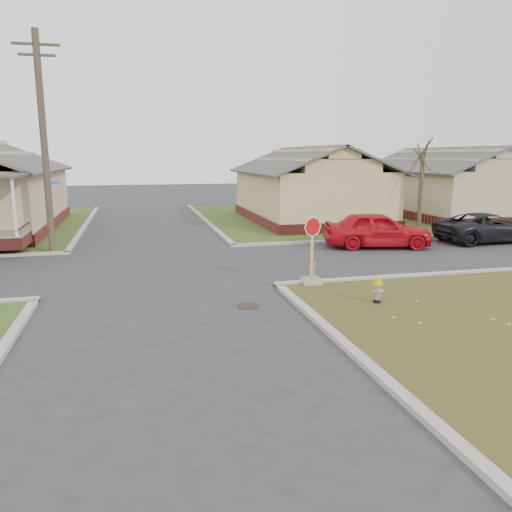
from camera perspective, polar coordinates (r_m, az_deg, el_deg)
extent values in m
plane|color=#2C2C2F|center=(14.08, -10.22, -5.72)|extent=(120.00, 120.00, 0.00)
cube|color=#2A4016|center=(39.01, 22.09, 4.60)|extent=(37.00, 19.00, 0.05)
cylinder|color=black|center=(13.89, -0.95, -5.74)|extent=(0.64, 0.64, 0.01)
cube|color=maroon|center=(32.03, 5.97, 4.56)|extent=(7.20, 11.20, 0.60)
cube|color=tan|center=(31.88, 6.03, 7.41)|extent=(7.00, 11.00, 2.60)
cube|color=maroon|center=(36.61, 20.93, 4.72)|extent=(7.20, 11.20, 0.60)
cube|color=#C1AD8B|center=(36.48, 21.11, 7.22)|extent=(7.00, 11.00, 2.60)
cylinder|color=#403124|center=(22.61, -23.04, 11.55)|extent=(0.28, 0.28, 9.00)
cube|color=#403124|center=(23.01, -23.85, 21.27)|extent=(1.80, 0.10, 0.10)
cube|color=#403124|center=(22.94, -23.77, 20.29)|extent=(1.40, 0.10, 0.10)
cylinder|color=#403124|center=(27.92, 18.29, 6.85)|extent=(0.22, 0.22, 4.20)
cylinder|color=black|center=(14.45, 13.65, -5.01)|extent=(0.20, 0.20, 0.09)
cylinder|color=#A4A4A9|center=(14.38, 13.70, -4.02)|extent=(0.18, 0.18, 0.42)
sphere|color=#A4A4A9|center=(14.33, 13.74, -3.21)|extent=(0.18, 0.18, 0.18)
cylinder|color=#E0B10B|center=(14.32, 13.74, -3.07)|extent=(0.28, 0.28, 0.06)
cylinder|color=#E0B10B|center=(14.31, 13.75, -2.82)|extent=(0.20, 0.20, 0.09)
sphere|color=#E0B10B|center=(14.29, 13.77, -2.60)|extent=(0.14, 0.14, 0.14)
cube|color=tan|center=(16.20, 6.33, -2.87)|extent=(0.60, 0.60, 0.15)
cube|color=gray|center=(16.18, 6.34, -2.55)|extent=(0.49, 0.49, 0.04)
cube|color=tan|center=(15.98, 6.42, 0.78)|extent=(0.09, 0.04, 2.05)
cylinder|color=#AE0B0C|center=(15.82, 6.53, 3.35)|extent=(0.55, 0.24, 0.59)
cylinder|color=white|center=(15.83, 6.51, 3.36)|extent=(0.62, 0.27, 0.66)
imported|color=red|center=(23.21, 13.72, 2.95)|extent=(5.07, 2.94, 1.62)
imported|color=black|center=(26.48, 24.94, 2.97)|extent=(5.08, 2.46, 1.39)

